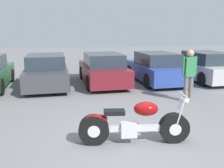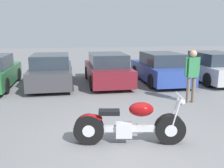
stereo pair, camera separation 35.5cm
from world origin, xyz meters
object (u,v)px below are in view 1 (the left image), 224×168
at_px(parked_car_dark_grey, 47,72).
at_px(parked_car_silver, 204,67).
at_px(parked_car_blue, 155,68).
at_px(person_standing, 189,71).
at_px(parked_car_maroon, 103,70).
at_px(motorcycle, 133,124).

distance_m(parked_car_dark_grey, parked_car_silver, 7.36).
xyz_separation_m(parked_car_blue, person_standing, (-0.19, -3.35, 0.41)).
relative_size(parked_car_maroon, parked_car_blue, 1.00).
xyz_separation_m(motorcycle, parked_car_maroon, (0.52, 6.12, 0.22)).
distance_m(parked_car_blue, person_standing, 3.38).
bearing_deg(person_standing, motorcycle, -136.57).
height_order(motorcycle, parked_car_blue, parked_car_blue).
height_order(parked_car_silver, person_standing, person_standing).
xyz_separation_m(parked_car_maroon, person_standing, (2.26, -3.48, 0.41)).
distance_m(motorcycle, person_standing, 3.88).
height_order(parked_car_dark_grey, parked_car_silver, same).
bearing_deg(parked_car_maroon, parked_car_blue, -3.18).
relative_size(parked_car_dark_grey, parked_car_silver, 1.00).
bearing_deg(parked_car_dark_grey, parked_car_silver, -2.48).
height_order(motorcycle, parked_car_maroon, parked_car_maroon).
distance_m(motorcycle, parked_car_blue, 6.68).
relative_size(parked_car_silver, person_standing, 2.31).
xyz_separation_m(parked_car_maroon, parked_car_blue, (2.45, -0.14, 0.00)).
height_order(parked_car_maroon, parked_car_blue, same).
distance_m(motorcycle, parked_car_maroon, 6.14).
bearing_deg(parked_car_blue, person_standing, -93.28).
xyz_separation_m(motorcycle, parked_car_silver, (5.42, 5.83, 0.22)).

